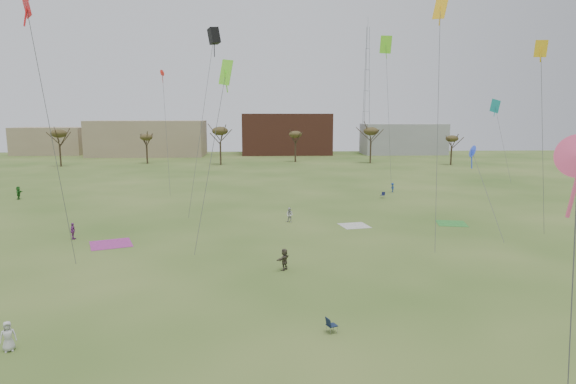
{
  "coord_description": "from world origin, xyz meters",
  "views": [
    {
      "loc": [
        -1.93,
        -25.92,
        11.54
      ],
      "look_at": [
        0.0,
        12.0,
        5.5
      ],
      "focal_mm": 30.14,
      "sensor_mm": 36.0,
      "label": 1
    }
  ],
  "objects_px": {
    "camp_chair_right": "(383,196)",
    "radio_tower": "(366,90)",
    "flyer_near_left": "(8,336)",
    "camp_chair_center": "(332,328)"
  },
  "relations": [
    {
      "from": "camp_chair_center",
      "to": "camp_chair_right",
      "type": "xyz_separation_m",
      "value": [
        13.14,
        42.02,
        0.0
      ]
    },
    {
      "from": "flyer_near_left",
      "to": "camp_chair_center",
      "type": "distance_m",
      "value": 16.3
    },
    {
      "from": "camp_chair_right",
      "to": "flyer_near_left",
      "type": "bearing_deg",
      "value": -79.67
    },
    {
      "from": "camp_chair_right",
      "to": "radio_tower",
      "type": "bearing_deg",
      "value": 124.34
    },
    {
      "from": "flyer_near_left",
      "to": "camp_chair_right",
      "type": "bearing_deg",
      "value": 29.69
    },
    {
      "from": "camp_chair_center",
      "to": "camp_chair_right",
      "type": "distance_m",
      "value": 44.03
    },
    {
      "from": "camp_chair_right",
      "to": "radio_tower",
      "type": "relative_size",
      "value": 0.02
    },
    {
      "from": "radio_tower",
      "to": "camp_chair_right",
      "type": "bearing_deg",
      "value": -100.19
    },
    {
      "from": "flyer_near_left",
      "to": "camp_chair_right",
      "type": "xyz_separation_m",
      "value": [
        29.38,
        43.23,
        -0.51
      ]
    },
    {
      "from": "camp_chair_center",
      "to": "camp_chair_right",
      "type": "relative_size",
      "value": 1.0
    }
  ]
}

